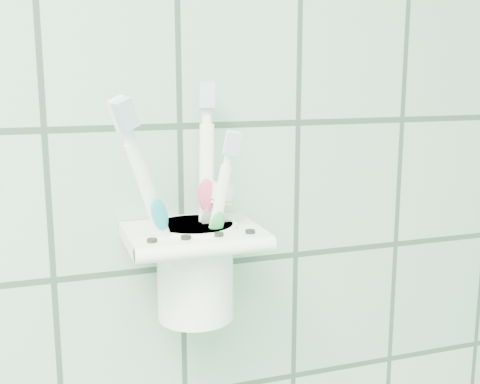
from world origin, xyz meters
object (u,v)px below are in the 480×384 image
object	(u,v)px
holder_bracket	(193,237)
toothpaste_tube	(203,237)
toothbrush_pink	(188,199)
toothbrush_orange	(198,221)
toothbrush_blue	(204,199)
cup	(195,267)

from	to	relation	value
holder_bracket	toothpaste_tube	distance (m)	0.01
holder_bracket	toothbrush_pink	bearing A→B (deg)	-139.58
toothpaste_tube	toothbrush_pink	bearing A→B (deg)	-155.32
toothbrush_orange	holder_bracket	bearing A→B (deg)	125.74
toothbrush_pink	toothbrush_blue	bearing A→B (deg)	-8.63
toothbrush_pink	cup	bearing A→B (deg)	21.50
cup	toothbrush_orange	xyz separation A→B (m)	(0.00, -0.01, 0.05)
toothbrush_pink	toothbrush_orange	xyz separation A→B (m)	(0.01, -0.00, -0.02)
toothbrush_orange	cup	bearing A→B (deg)	95.32
toothbrush_pink	toothbrush_orange	world-z (taller)	toothbrush_pink
holder_bracket	toothpaste_tube	world-z (taller)	toothpaste_tube
toothbrush_orange	toothpaste_tube	distance (m)	0.02
toothbrush_pink	toothbrush_orange	size ratio (longest dim) A/B	1.22
cup	toothpaste_tube	xyz separation A→B (m)	(0.01, -0.00, 0.03)
cup	toothpaste_tube	size ratio (longest dim) A/B	0.73
toothbrush_blue	toothbrush_orange	distance (m)	0.02
toothbrush_pink	toothbrush_blue	xyz separation A→B (m)	(0.02, 0.00, -0.00)
holder_bracket	cup	xyz separation A→B (m)	(0.00, 0.00, -0.03)
toothbrush_pink	holder_bracket	bearing A→B (deg)	15.52
toothbrush_blue	toothbrush_orange	bearing A→B (deg)	-129.55
toothbrush_blue	holder_bracket	bearing A→B (deg)	-161.50
toothbrush_pink	toothpaste_tube	world-z (taller)	toothbrush_pink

